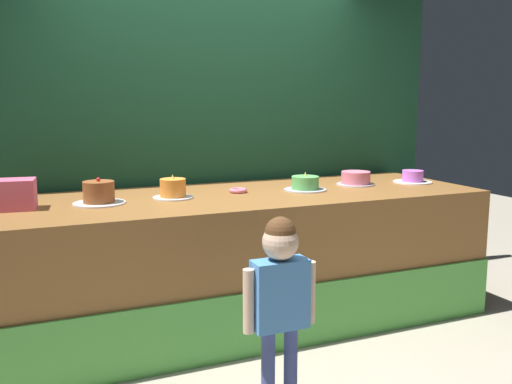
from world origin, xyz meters
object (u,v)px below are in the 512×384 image
object	(u,v)px
cake_right	(356,179)
cake_far_right	(413,178)
child_figure	(280,288)
cake_center	(305,184)
cake_far_left	(99,194)
donut	(238,190)
pink_box	(15,194)
cake_left	(173,189)

from	to	relation	value
cake_right	cake_far_right	world-z (taller)	cake_right
child_figure	cake_center	distance (m)	1.45
cake_far_left	cake_right	world-z (taller)	cake_far_left
cake_center	cake_right	xyz separation A→B (m)	(0.49, 0.08, 0.00)
donut	cake_far_right	distance (m)	1.47
cake_center	cake_far_right	size ratio (longest dim) A/B	1.02
pink_box	cake_right	bearing A→B (deg)	0.98
cake_far_left	cake_far_right	bearing A→B (deg)	-0.54
cake_far_left	cake_left	distance (m)	0.49
donut	cake_center	xyz separation A→B (m)	(0.49, -0.10, 0.03)
cake_left	cake_center	bearing A→B (deg)	-3.15
cake_right	cake_center	bearing A→B (deg)	-170.34
cake_center	cake_right	distance (m)	0.50
cake_far_left	cake_far_right	xyz separation A→B (m)	(2.44, -0.02, -0.02)
cake_center	cake_far_right	xyz separation A→B (m)	(0.98, 0.01, -0.01)
donut	cake_far_left	xyz separation A→B (m)	(-0.98, -0.07, 0.05)
cake_far_left	donut	bearing A→B (deg)	3.96
child_figure	cake_left	xyz separation A→B (m)	(-0.21, 1.24, 0.33)
cake_far_right	child_figure	bearing A→B (deg)	-145.60
child_figure	donut	distance (m)	1.34
donut	cake_left	world-z (taller)	cake_left
pink_box	cake_right	xyz separation A→B (m)	(2.44, 0.04, -0.04)
cake_center	child_figure	bearing A→B (deg)	-122.91
child_figure	cake_center	world-z (taller)	cake_center
cake_far_right	cake_far_left	bearing A→B (deg)	179.46
cake_center	cake_far_left	bearing A→B (deg)	178.73
pink_box	cake_center	distance (m)	1.95
child_figure	cake_center	bearing A→B (deg)	57.09
cake_left	cake_far_right	distance (m)	1.95
cake_left	cake_center	xyz separation A→B (m)	(0.98, -0.05, -0.01)
child_figure	pink_box	bearing A→B (deg)	134.10
cake_right	cake_far_right	bearing A→B (deg)	-8.59
donut	cake_right	world-z (taller)	cake_right
cake_center	cake_right	bearing A→B (deg)	9.66
donut	cake_center	bearing A→B (deg)	-11.58
child_figure	cake_far_right	distance (m)	2.14
cake_center	cake_right	world-z (taller)	cake_center
cake_left	child_figure	bearing A→B (deg)	-80.35
donut	child_figure	bearing A→B (deg)	-102.22
cake_center	cake_right	size ratio (longest dim) A/B	1.06
cake_far_left	cake_left	world-z (taller)	cake_far_left
cake_far_left	cake_far_right	distance (m)	2.44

